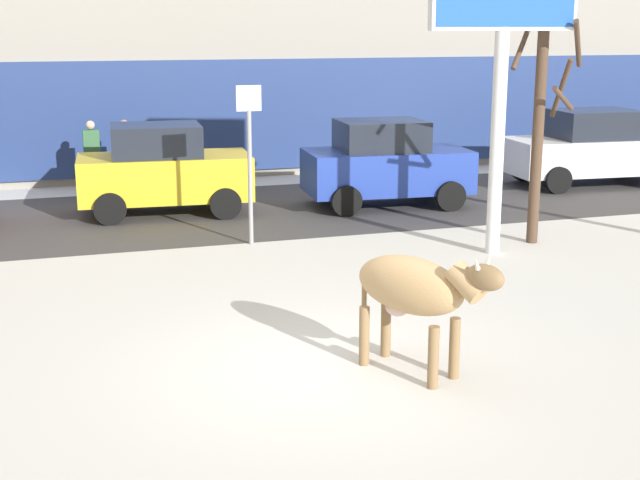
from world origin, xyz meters
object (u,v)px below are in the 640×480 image
(car_yellow_hatchback, at_px, (163,170))
(pedestrian_by_cars, at_px, (126,157))
(car_white_sedan, at_px, (593,148))
(car_blue_hatchback, at_px, (386,164))
(cow_tan, at_px, (415,289))
(bare_tree_left_lot, at_px, (541,124))
(pedestrian_near_billboard, at_px, (92,158))
(street_sign, at_px, (250,152))

(car_yellow_hatchback, distance_m, pedestrian_by_cars, 2.53)
(car_white_sedan, distance_m, pedestrian_by_cars, 11.24)
(car_blue_hatchback, height_order, pedestrian_by_cars, car_blue_hatchback)
(cow_tan, relative_size, car_white_sedan, 0.43)
(pedestrian_by_cars, bearing_deg, bare_tree_left_lot, -47.23)
(cow_tan, distance_m, bare_tree_left_lot, 6.88)
(bare_tree_left_lot, bearing_deg, car_blue_hatchback, 108.59)
(car_blue_hatchback, distance_m, bare_tree_left_lot, 4.34)
(car_white_sedan, distance_m, bare_tree_left_lot, 6.68)
(car_blue_hatchback, height_order, bare_tree_left_lot, bare_tree_left_lot)
(car_yellow_hatchback, distance_m, pedestrian_near_billboard, 2.78)
(cow_tan, height_order, car_white_sedan, car_white_sedan)
(pedestrian_near_billboard, distance_m, pedestrian_by_cars, 0.75)
(car_blue_hatchback, distance_m, car_white_sedan, 5.86)
(cow_tan, bearing_deg, bare_tree_left_lot, 47.48)
(pedestrian_by_cars, xyz_separation_m, street_sign, (1.62, -5.63, 0.79))
(bare_tree_left_lot, distance_m, street_sign, 5.15)
(car_white_sedan, xyz_separation_m, bare_tree_left_lot, (-4.47, -4.81, 1.23))
(car_blue_hatchback, bearing_deg, car_white_sedan, 8.45)
(bare_tree_left_lot, height_order, street_sign, bare_tree_left_lot)
(pedestrian_by_cars, bearing_deg, car_blue_hatchback, -30.88)
(car_white_sedan, relative_size, street_sign, 1.53)
(car_white_sedan, bearing_deg, car_blue_hatchback, -171.55)
(car_blue_hatchback, bearing_deg, car_yellow_hatchback, 172.19)
(car_blue_hatchback, relative_size, street_sign, 1.28)
(car_yellow_hatchback, bearing_deg, pedestrian_by_cars, 101.78)
(car_yellow_hatchback, relative_size, car_white_sedan, 0.84)
(car_yellow_hatchback, relative_size, car_blue_hatchback, 1.00)
(car_blue_hatchback, bearing_deg, cow_tan, -109.99)
(pedestrian_near_billboard, xyz_separation_m, bare_tree_left_lot, (7.29, -7.07, 1.25))
(car_blue_hatchback, bearing_deg, street_sign, -145.01)
(pedestrian_near_billboard, xyz_separation_m, pedestrian_by_cars, (0.75, 0.00, 0.00))
(cow_tan, xyz_separation_m, car_yellow_hatchback, (-1.44, 9.60, -0.07))
(bare_tree_left_lot, bearing_deg, car_white_sedan, 47.13)
(car_white_sedan, distance_m, street_sign, 10.01)
(bare_tree_left_lot, relative_size, street_sign, 1.43)
(car_yellow_hatchback, relative_size, pedestrian_near_billboard, 2.09)
(cow_tan, distance_m, street_sign, 6.49)
(car_blue_hatchback, distance_m, pedestrian_near_billboard, 6.73)
(car_white_sedan, xyz_separation_m, pedestrian_near_billboard, (-11.76, 2.26, -0.03))
(car_blue_hatchback, distance_m, pedestrian_by_cars, 6.07)
(cow_tan, xyz_separation_m, car_blue_hatchback, (3.26, 8.96, -0.07))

